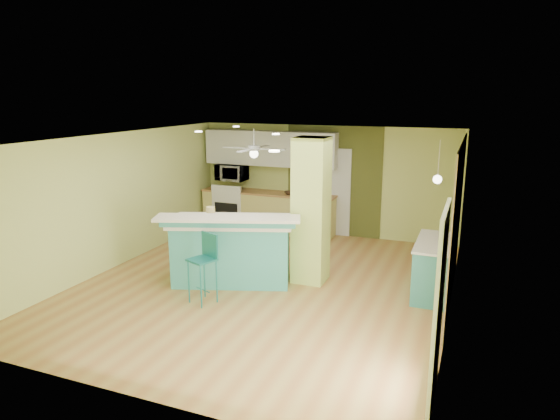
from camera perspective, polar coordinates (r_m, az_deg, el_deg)
The scene contains 23 objects.
floor at distance 8.65m, azimuth -1.74°, elevation -8.56°, with size 6.00×7.00×0.01m, color #A66F3A.
ceiling at distance 8.06m, azimuth -1.87°, elevation 8.24°, with size 6.00×7.00×0.01m, color white.
wall_back at distance 11.50m, azimuth 5.20°, elevation 3.38°, with size 6.00×0.01×2.50m, color #C4D06F.
wall_front at distance 5.39m, azimuth -17.03°, elevation -8.64°, with size 6.00×0.01×2.50m, color #C4D06F.
wall_left at distance 9.84m, azimuth -18.07°, elevation 1.10°, with size 0.01×7.00×2.50m, color #C4D06F.
wall_right at distance 7.62m, azimuth 19.42°, elevation -2.41°, with size 0.01×7.00×2.50m, color #C4D06F.
wood_panel at distance 8.20m, azimuth 19.51°, elevation -1.34°, with size 0.02×3.40×2.50m, color #8C6D50.
olive_accent at distance 11.43m, azimuth 6.14°, elevation 3.30°, with size 2.20×0.02×2.50m, color #4D5221.
interior_door at distance 11.45m, azimuth 6.07°, elevation 2.05°, with size 0.82×0.05×2.00m, color silver.
french_door at distance 5.51m, azimuth 17.69°, elevation -10.47°, with size 0.04×1.08×2.10m, color silver.
column at distance 8.50m, azimuth 3.57°, elevation -0.10°, with size 0.55×0.55×2.50m, color #B9D060.
kitchen_run at distance 11.81m, azimuth -1.36°, elevation -0.17°, with size 3.25×0.63×0.94m.
stove at distance 12.20m, azimuth -5.48°, elevation 0.15°, with size 0.76×0.66×1.08m.
upper_cabinets at distance 11.67m, azimuth -1.16°, elevation 7.05°, with size 3.20×0.34×0.80m, color silver.
microwave at distance 12.04m, azimuth -5.56°, elevation 4.30°, with size 0.70×0.48×0.39m, color silver.
ceiling_fan at distance 10.37m, azimuth -3.00°, elevation 6.97°, with size 1.41×1.41×0.61m.
pendant_lamp at distance 8.24m, azimuth 17.55°, elevation 3.39°, with size 0.14×0.14×0.69m.
wall_decor at distance 8.33m, azimuth 19.57°, elevation 1.00°, with size 0.03×0.90×0.70m, color brown.
peninsula at distance 8.69m, azimuth -5.51°, elevation -4.41°, with size 2.50×1.90×1.26m.
bar_stool at distance 7.83m, azimuth -8.52°, elevation -5.30°, with size 0.47×0.47×1.10m.
side_counter at distance 8.50m, azimuth 17.17°, elevation -6.32°, with size 0.59×1.39×0.89m.
fruit_bowl at distance 11.40m, azimuth 1.19°, elevation 1.95°, with size 0.29×0.29×0.07m, color #372316.
canister at distance 8.76m, azimuth -7.94°, elevation -0.23°, with size 0.16×0.16×0.19m, color gold.
Camera 1 is at (3.22, -7.36, 3.20)m, focal length 32.00 mm.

